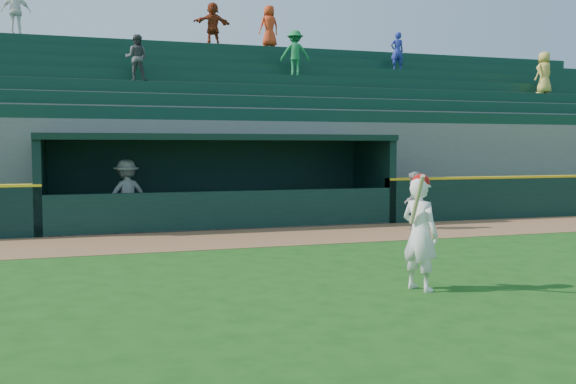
% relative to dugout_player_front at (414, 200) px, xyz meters
% --- Properties ---
extents(ground, '(120.00, 120.00, 0.00)m').
position_rel_dugout_player_front_xyz_m(ground, '(-4.57, -5.18, -0.74)').
color(ground, '#194711').
rests_on(ground, ground).
extents(warning_track, '(40.00, 3.00, 0.01)m').
position_rel_dugout_player_front_xyz_m(warning_track, '(-4.57, -0.28, -0.74)').
color(warning_track, brown).
rests_on(warning_track, ground).
extents(dugout_player_front, '(0.91, 0.91, 1.49)m').
position_rel_dugout_player_front_xyz_m(dugout_player_front, '(0.00, 0.00, 0.00)').
color(dugout_player_front, '#9B9B96').
rests_on(dugout_player_front, ground).
extents(dugout_player_inside, '(1.30, 0.94, 1.80)m').
position_rel_dugout_player_front_xyz_m(dugout_player_inside, '(-7.08, 2.32, 0.16)').
color(dugout_player_inside, '#989893').
rests_on(dugout_player_inside, ground).
extents(dugout, '(9.40, 2.80, 2.46)m').
position_rel_dugout_player_front_xyz_m(dugout, '(-4.57, 2.83, 0.61)').
color(dugout, slate).
rests_on(dugout, ground).
extents(stands, '(34.50, 6.25, 7.58)m').
position_rel_dugout_player_front_xyz_m(stands, '(-4.56, 7.40, 1.65)').
color(stands, slate).
rests_on(stands, ground).
extents(batter_at_plate, '(0.61, 0.84, 1.75)m').
position_rel_dugout_player_front_xyz_m(batter_at_plate, '(-3.42, -6.39, 0.13)').
color(batter_at_plate, white).
rests_on(batter_at_plate, ground).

